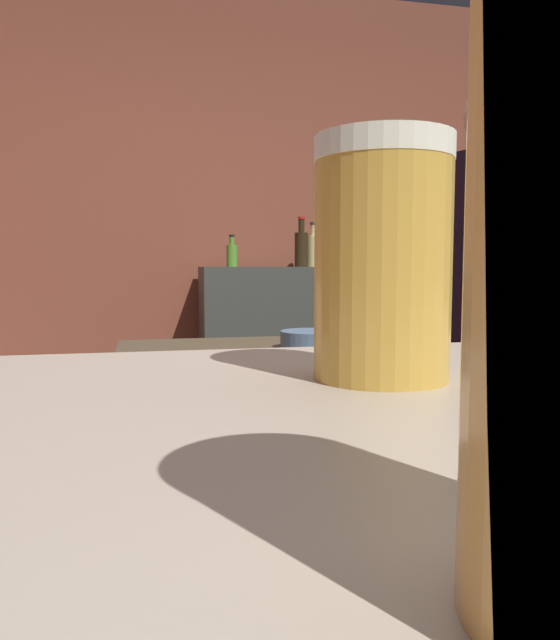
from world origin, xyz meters
TOP-DOWN VIEW (x-y plane):
  - wall_back at (0.00, 2.20)m, footprint 5.20×0.10m
  - prep_counter at (0.35, 0.57)m, footprint 2.10×0.60m
  - back_shelf at (0.12, 1.92)m, footprint 0.89×0.36m
  - bartender at (0.28, 0.12)m, footprint 0.50×0.55m
  - knife_block at (0.71, 0.53)m, footprint 0.10×0.08m
  - mixing_bowl at (-0.11, 0.54)m, footprint 0.19×0.19m
  - chefs_knife at (0.56, 0.52)m, footprint 0.24×0.05m
  - pint_glass_near at (-0.47, -0.93)m, footprint 0.08×0.08m
  - bottle_soy at (-0.16, 1.96)m, footprint 0.06×0.06m
  - bottle_hot_sauce at (0.29, 1.97)m, footprint 0.07×0.07m
  - bottle_olive_oil at (0.48, 1.93)m, footprint 0.06×0.06m
  - bottle_vinegar at (0.20, 1.85)m, footprint 0.07×0.07m

SIDE VIEW (x-z plane):
  - prep_counter at x=0.35m, z-range 0.00..0.91m
  - back_shelf at x=0.12m, z-range 0.00..1.16m
  - chefs_knife at x=0.56m, z-range 0.91..0.92m
  - mixing_bowl at x=-0.11m, z-range 0.91..0.97m
  - bartender at x=0.28m, z-range 0.13..1.79m
  - knife_block at x=0.71m, z-range 0.88..1.16m
  - pint_glass_near at x=-0.47m, z-range 1.10..1.24m
  - bottle_soy at x=-0.16m, z-range 1.14..1.31m
  - bottle_hot_sauce at x=0.29m, z-range 1.14..1.38m
  - bottle_vinegar at x=0.20m, z-range 1.13..1.40m
  - bottle_olive_oil at x=0.48m, z-range 1.13..1.40m
  - wall_back at x=0.00m, z-range 0.00..2.70m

